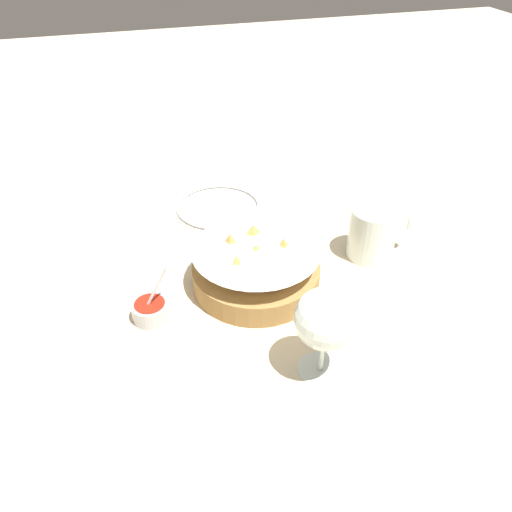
{
  "coord_description": "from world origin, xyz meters",
  "views": [
    {
      "loc": [
        -0.22,
        -0.69,
        0.59
      ],
      "look_at": [
        -0.02,
        -0.02,
        0.06
      ],
      "focal_mm": 35.0,
      "sensor_mm": 36.0,
      "label": 1
    }
  ],
  "objects_px": {
    "beer_mug": "(372,233)",
    "side_plate": "(219,207)",
    "sauce_cup": "(151,310)",
    "wine_glass": "(326,321)",
    "food_basket": "(256,267)"
  },
  "relations": [
    {
      "from": "beer_mug",
      "to": "side_plate",
      "type": "xyz_separation_m",
      "value": [
        -0.25,
        0.24,
        -0.04
      ]
    },
    {
      "from": "side_plate",
      "to": "sauce_cup",
      "type": "bearing_deg",
      "value": -121.38
    },
    {
      "from": "wine_glass",
      "to": "side_plate",
      "type": "bearing_deg",
      "value": 95.02
    },
    {
      "from": "sauce_cup",
      "to": "wine_glass",
      "type": "bearing_deg",
      "value": -38.79
    },
    {
      "from": "beer_mug",
      "to": "side_plate",
      "type": "bearing_deg",
      "value": 135.51
    },
    {
      "from": "sauce_cup",
      "to": "side_plate",
      "type": "bearing_deg",
      "value": 58.62
    },
    {
      "from": "food_basket",
      "to": "wine_glass",
      "type": "height_order",
      "value": "wine_glass"
    },
    {
      "from": "sauce_cup",
      "to": "beer_mug",
      "type": "xyz_separation_m",
      "value": [
        0.43,
        0.06,
        0.03
      ]
    },
    {
      "from": "sauce_cup",
      "to": "side_plate",
      "type": "height_order",
      "value": "sauce_cup"
    },
    {
      "from": "sauce_cup",
      "to": "beer_mug",
      "type": "relative_size",
      "value": 0.78
    },
    {
      "from": "wine_glass",
      "to": "food_basket",
      "type": "bearing_deg",
      "value": 99.1
    },
    {
      "from": "food_basket",
      "to": "sauce_cup",
      "type": "bearing_deg",
      "value": -169.06
    },
    {
      "from": "side_plate",
      "to": "wine_glass",
      "type": "bearing_deg",
      "value": -84.98
    },
    {
      "from": "beer_mug",
      "to": "wine_glass",
      "type": "bearing_deg",
      "value": -129.56
    },
    {
      "from": "food_basket",
      "to": "side_plate",
      "type": "xyz_separation_m",
      "value": [
        -0.01,
        0.27,
        -0.03
      ]
    }
  ]
}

